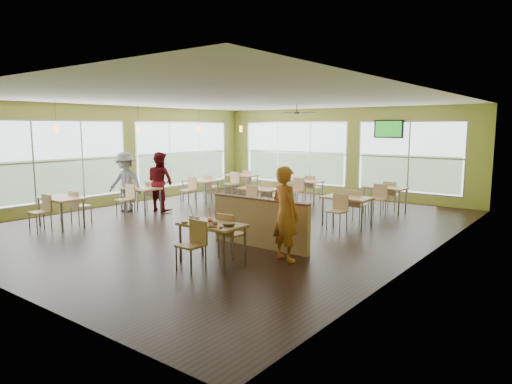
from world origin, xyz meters
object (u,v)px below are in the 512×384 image
half_wall_divider (260,223)px  food_basket (229,224)px  main_table (212,230)px  man_plaid (285,214)px

half_wall_divider → food_basket: bearing=-74.7°
half_wall_divider → food_basket: half_wall_divider is taller
main_table → half_wall_divider: half_wall_divider is taller
half_wall_divider → food_basket: 1.50m
main_table → food_basket: bearing=2.9°
main_table → man_plaid: (0.97, 0.97, 0.27)m
half_wall_divider → man_plaid: (0.97, -0.48, 0.37)m
main_table → man_plaid: man_plaid is taller
half_wall_divider → food_basket: size_ratio=10.25×
man_plaid → food_basket: (-0.58, -0.95, -0.12)m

